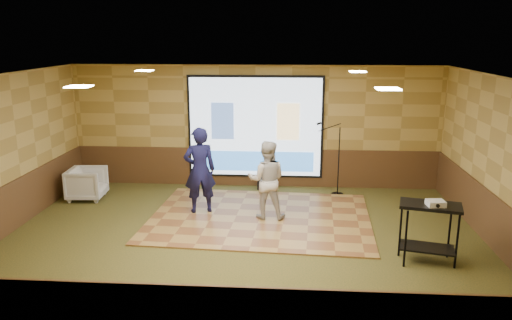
# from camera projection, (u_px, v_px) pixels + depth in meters

# --- Properties ---
(ground) EXTENTS (9.00, 9.00, 0.00)m
(ground) POSITION_uv_depth(u_px,v_px,m) (242.00, 240.00, 9.22)
(ground) COLOR #2B3A1A
(ground) RESTS_ON ground
(room_shell) EXTENTS (9.04, 7.04, 3.02)m
(room_shell) POSITION_uv_depth(u_px,v_px,m) (241.00, 129.00, 8.71)
(room_shell) COLOR tan
(room_shell) RESTS_ON ground
(wainscot_back) EXTENTS (9.00, 0.04, 0.95)m
(wainscot_back) POSITION_uv_depth(u_px,v_px,m) (255.00, 167.00, 12.47)
(wainscot_back) COLOR #55341C
(wainscot_back) RESTS_ON ground
(wainscot_left) EXTENTS (0.04, 7.00, 0.95)m
(wainscot_left) POSITION_uv_depth(u_px,v_px,m) (6.00, 210.00, 9.41)
(wainscot_left) COLOR #55341C
(wainscot_left) RESTS_ON ground
(wainscot_right) EXTENTS (0.04, 7.00, 0.95)m
(wainscot_right) POSITION_uv_depth(u_px,v_px,m) (494.00, 223.00, 8.80)
(wainscot_right) COLOR #55341C
(wainscot_right) RESTS_ON ground
(projector_screen) EXTENTS (3.32, 0.06, 2.52)m
(projector_screen) POSITION_uv_depth(u_px,v_px,m) (255.00, 128.00, 12.18)
(projector_screen) COLOR black
(projector_screen) RESTS_ON room_shell
(downlight_nw) EXTENTS (0.32, 0.32, 0.02)m
(downlight_nw) POSITION_uv_depth(u_px,v_px,m) (144.00, 71.00, 10.38)
(downlight_nw) COLOR #FFE8BF
(downlight_nw) RESTS_ON room_shell
(downlight_ne) EXTENTS (0.32, 0.32, 0.02)m
(downlight_ne) POSITION_uv_depth(u_px,v_px,m) (358.00, 72.00, 10.08)
(downlight_ne) COLOR #FFE8BF
(downlight_ne) RESTS_ON room_shell
(downlight_sw) EXTENTS (0.32, 0.32, 0.02)m
(downlight_sw) POSITION_uv_depth(u_px,v_px,m) (79.00, 87.00, 7.19)
(downlight_sw) COLOR #FFE8BF
(downlight_sw) RESTS_ON room_shell
(downlight_se) EXTENTS (0.32, 0.32, 0.02)m
(downlight_se) POSITION_uv_depth(u_px,v_px,m) (388.00, 89.00, 6.89)
(downlight_se) COLOR #FFE8BF
(downlight_se) RESTS_ON room_shell
(dance_floor) EXTENTS (4.66, 3.66, 0.03)m
(dance_floor) POSITION_uv_depth(u_px,v_px,m) (260.00, 217.00, 10.34)
(dance_floor) COLOR olive
(dance_floor) RESTS_ON ground
(player_left) EXTENTS (0.77, 0.62, 1.82)m
(player_left) POSITION_uv_depth(u_px,v_px,m) (200.00, 170.00, 10.42)
(player_left) COLOR #12133A
(player_left) RESTS_ON dance_floor
(player_right) EXTENTS (0.79, 0.62, 1.61)m
(player_right) POSITION_uv_depth(u_px,v_px,m) (267.00, 180.00, 10.10)
(player_right) COLOR beige
(player_right) RESTS_ON dance_floor
(av_table) EXTENTS (0.97, 0.51, 1.02)m
(av_table) POSITION_uv_depth(u_px,v_px,m) (429.00, 221.00, 8.18)
(av_table) COLOR black
(av_table) RESTS_ON ground
(projector) EXTENTS (0.30, 0.26, 0.09)m
(projector) POSITION_uv_depth(u_px,v_px,m) (436.00, 203.00, 8.01)
(projector) COLOR silver
(projector) RESTS_ON av_table
(mic_stand) EXTENTS (0.69, 0.28, 1.75)m
(mic_stand) POSITION_uv_depth(u_px,v_px,m) (336.00, 174.00, 11.76)
(mic_stand) COLOR black
(mic_stand) RESTS_ON ground
(banquet_chair) EXTENTS (0.85, 0.83, 0.73)m
(banquet_chair) POSITION_uv_depth(u_px,v_px,m) (87.00, 184.00, 11.48)
(banquet_chair) COLOR gray
(banquet_chair) RESTS_ON ground
(duffel_bag) EXTENTS (0.43, 0.29, 0.26)m
(duffel_bag) POSITION_uv_depth(u_px,v_px,m) (266.00, 183.00, 12.29)
(duffel_bag) COLOR black
(duffel_bag) RESTS_ON ground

